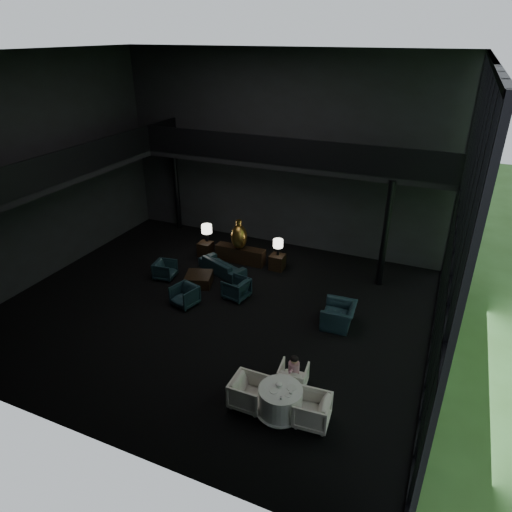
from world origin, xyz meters
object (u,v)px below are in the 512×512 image
at_px(side_table_left, 206,249).
at_px(window_armchair, 339,311).
at_px(lounge_armchair_west, 165,269).
at_px(child, 294,366).
at_px(lounge_armchair_east, 236,287).
at_px(dining_chair_north, 293,376).
at_px(sofa, 222,264).
at_px(coffee_table, 199,279).
at_px(dining_chair_west, 249,390).
at_px(side_table_right, 277,262).
at_px(table_lamp_left, 207,230).
at_px(dining_table, 280,402).
at_px(console, 240,255).
at_px(dining_chair_east, 312,408).
at_px(table_lamp_right, 278,244).
at_px(lounge_armchair_south, 185,294).
at_px(bronze_urn, 239,237).

bearing_deg(side_table_left, window_armchair, -23.19).
relative_size(lounge_armchair_west, child, 1.21).
relative_size(lounge_armchair_east, dining_chair_north, 1.22).
relative_size(window_armchair, dining_chair_north, 1.72).
xyz_separation_m(lounge_armchair_west, dining_chair_north, (6.45, -3.66, -0.02)).
bearing_deg(sofa, coffee_table, 94.93).
xyz_separation_m(lounge_armchair_east, dining_chair_north, (3.35, -3.46, -0.08)).
bearing_deg(dining_chair_west, side_table_right, 15.71).
relative_size(lounge_armchair_west, lounge_armchair_east, 0.87).
bearing_deg(dining_chair_west, table_lamp_left, 35.74).
bearing_deg(dining_table, lounge_armchair_east, 126.99).
height_order(side_table_left, coffee_table, side_table_left).
bearing_deg(console, sofa, -103.13).
bearing_deg(table_lamp_left, console, -4.74).
bearing_deg(coffee_table, table_lamp_left, 111.83).
bearing_deg(dining_chair_east, side_table_right, -157.25).
relative_size(side_table_left, table_lamp_right, 0.92).
height_order(side_table_left, table_lamp_left, table_lamp_left).
relative_size(side_table_left, coffee_table, 0.63).
distance_m(side_table_right, window_armchair, 4.27).
height_order(table_lamp_right, dining_chair_west, table_lamp_right).
bearing_deg(console, dining_table, -57.87).
relative_size(side_table_right, coffee_table, 0.64).
bearing_deg(child, dining_table, 88.79).
height_order(side_table_left, side_table_right, side_table_right).
bearing_deg(lounge_armchair_east, dining_table, 47.40).
bearing_deg(table_lamp_right, lounge_armchair_west, -146.00).
height_order(side_table_right, dining_chair_west, dining_chair_west).
bearing_deg(coffee_table, dining_chair_west, -48.70).
xyz_separation_m(console, sofa, (-0.26, -1.11, 0.05)).
bearing_deg(side_table_right, table_lamp_right, 90.00).
bearing_deg(window_armchair, dining_chair_west, -19.44).
distance_m(console, lounge_armchair_east, 2.80).
bearing_deg(sofa, dining_chair_north, 155.73).
xyz_separation_m(console, dining_chair_north, (4.41, -6.05, 0.03)).
height_order(lounge_armchair_south, coffee_table, lounge_armchair_south).
relative_size(sofa, lounge_armchair_west, 2.60).
xyz_separation_m(sofa, coffee_table, (-0.37, -1.18, -0.17)).
xyz_separation_m(console, coffee_table, (-0.63, -2.29, -0.12)).
distance_m(console, side_table_left, 1.60).
relative_size(table_lamp_left, table_lamp_right, 1.12).
distance_m(table_lamp_right, coffee_table, 3.36).
xyz_separation_m(console, dining_table, (4.43, -7.05, -0.00)).
bearing_deg(side_table_left, bronze_urn, -1.81).
relative_size(side_table_left, lounge_armchair_south, 0.72).
bearing_deg(child, dining_chair_west, 49.08).
relative_size(console, coffee_table, 2.19).
relative_size(lounge_armchair_west, lounge_armchair_south, 0.91).
xyz_separation_m(table_lamp_left, child, (6.04, -6.27, -0.35)).
distance_m(sofa, lounge_armchair_west, 2.19).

